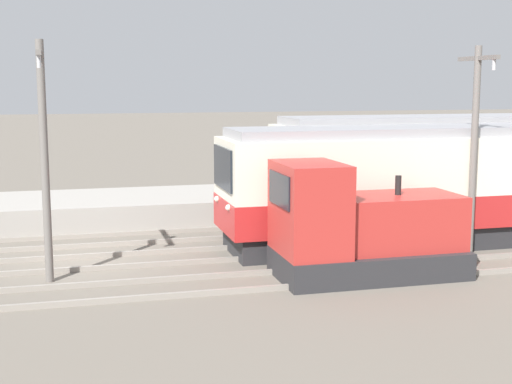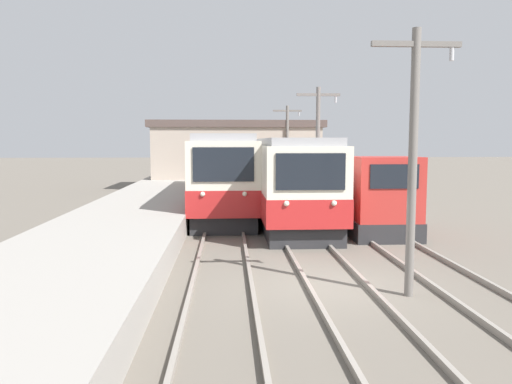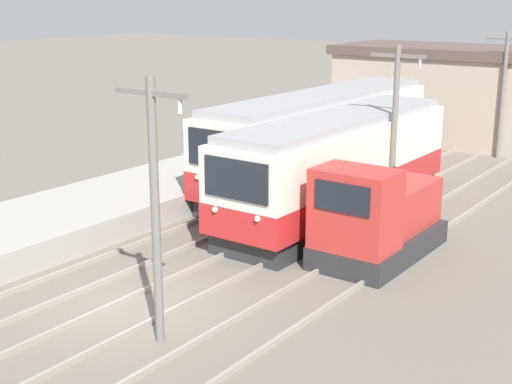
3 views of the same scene
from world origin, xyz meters
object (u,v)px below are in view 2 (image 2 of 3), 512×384
at_px(commuter_train_center, 288,183).
at_px(catenary_mast_mid, 318,146).
at_px(shunting_locomotive, 375,202).
at_px(commuter_train_left, 225,176).
at_px(catenary_mast_near, 413,152).
at_px(catenary_mast_far, 287,145).

relative_size(commuter_train_center, catenary_mast_mid, 1.98).
height_order(commuter_train_center, shunting_locomotive, commuter_train_center).
xyz_separation_m(commuter_train_left, shunting_locomotive, (5.80, -6.48, -0.57)).
relative_size(shunting_locomotive, catenary_mast_near, 0.81).
distance_m(catenary_mast_near, catenary_mast_mid, 11.88).
height_order(commuter_train_left, catenary_mast_mid, catenary_mast_mid).
height_order(catenary_mast_near, catenary_mast_far, same).
bearing_deg(commuter_train_left, catenary_mast_near, -73.15).
bearing_deg(catenary_mast_near, commuter_train_center, 98.02).
xyz_separation_m(commuter_train_left, catenary_mast_near, (4.31, -14.23, 1.54)).
relative_size(commuter_train_center, catenary_mast_far, 1.98).
distance_m(commuter_train_left, catenary_mast_mid, 5.14).
distance_m(commuter_train_center, catenary_mast_far, 13.24).
distance_m(commuter_train_left, catenary_mast_near, 14.94).
distance_m(shunting_locomotive, catenary_mast_near, 8.17).
height_order(catenary_mast_mid, catenary_mast_far, same).
xyz_separation_m(commuter_train_left, catenary_mast_mid, (4.31, -2.35, 1.54)).
distance_m(shunting_locomotive, catenary_mast_mid, 4.87).
distance_m(commuter_train_center, shunting_locomotive, 4.24).
xyz_separation_m(commuter_train_center, catenary_mast_far, (1.51, 13.05, 1.61)).
xyz_separation_m(commuter_train_center, shunting_locomotive, (3.00, -2.96, -0.49)).
bearing_deg(commuter_train_center, catenary_mast_far, 83.41).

